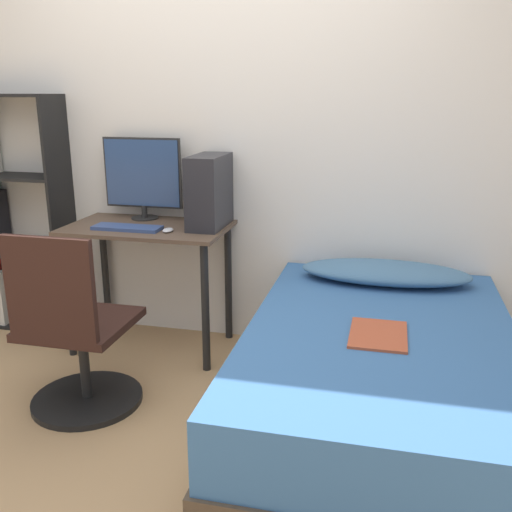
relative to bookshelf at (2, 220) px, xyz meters
The scene contains 12 objects.
ground_plane 2.04m from the bookshelf, 40.91° to the right, with size 14.00×14.00×0.00m, color tan.
wall_back 1.55m from the bookshelf, ahead, with size 8.00×0.05×2.50m.
desk 1.10m from the bookshelf, ahead, with size 0.94×0.56×0.76m.
bookshelf is the anchor object (origin of this frame).
office_chair 1.41m from the bookshelf, 41.23° to the right, with size 0.55×0.55×0.92m.
bed 2.62m from the bookshelf, 17.37° to the right, with size 1.20×1.82×0.52m.
pillow 2.47m from the bookshelf, ahead, with size 0.91×0.36×0.11m.
magazine 2.60m from the bookshelf, 19.22° to the right, with size 0.24×0.32×0.01m.
monitor 1.04m from the bookshelf, ahead, with size 0.49×0.16×0.49m.
keyboard 1.04m from the bookshelf, 13.71° to the right, with size 0.39×0.13×0.02m.
pc_tower 1.47m from the bookshelf, ahead, with size 0.18×0.38×0.41m.
mouse 1.28m from the bookshelf, 11.10° to the right, with size 0.06×0.09×0.02m.
Camera 1 is at (1.02, -1.90, 1.53)m, focal length 40.00 mm.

